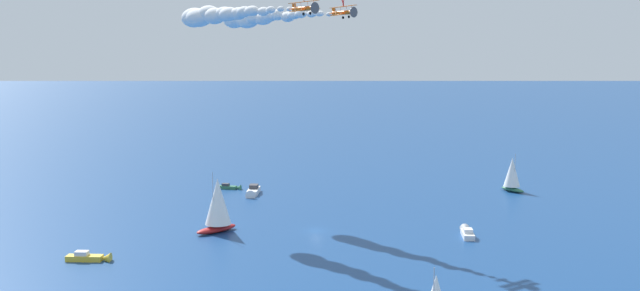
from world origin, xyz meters
TOP-DOWN VIEW (x-y plane):
  - ground_plane at (0.00, 0.00)m, footprint 2000.00×2000.00m
  - sailboat_far_port at (-71.60, -1.01)m, footprint 5.25×8.64m
  - motorboat_far_stbd at (-22.58, 23.72)m, footprint 7.60×7.92m
  - motorboat_offshore at (47.68, -8.28)m, footprint 7.69×7.15m
  - motorboat_ahead at (-11.66, -42.71)m, footprint 9.35×10.16m
  - motorboat_mid_cluster at (-11.27, -53.91)m, footprint 5.59×6.73m
  - sailboat_outer_ring_a at (17.41, -12.53)m, footprint 10.65×6.33m
  - biplane_lead at (-8.08, -0.23)m, footprint 7.43×6.82m
  - wingwalker_lead at (-7.80, -0.20)m, footprint 0.92×0.23m
  - smoke_trail_lead at (-5.68, -32.77)m, footprint 6.94×39.74m
  - biplane_wingman at (7.74, 6.20)m, footprint 7.43×6.82m
  - smoke_trail_wingman at (9.77, -26.57)m, footprint 7.11×40.23m

SIDE VIEW (x-z plane):
  - ground_plane at x=0.00m, z-range 0.00..0.00m
  - motorboat_mid_cluster at x=-11.27m, z-range -0.47..1.57m
  - motorboat_offshore at x=47.68m, z-range -0.56..1.87m
  - motorboat_far_stbd at x=-22.58m, z-range -0.58..1.95m
  - motorboat_ahead at x=-11.66m, z-range -0.73..2.46m
  - sailboat_far_port at x=-71.60m, z-range -0.47..10.35m
  - sailboat_outer_ring_a at x=17.41m, z-range -0.58..12.81m
  - smoke_trail_wingman at x=9.77m, z-range 44.72..50.30m
  - smoke_trail_lead at x=-5.68m, z-range 44.93..50.24m
  - biplane_lead at x=-8.08m, z-range 46.01..49.66m
  - biplane_wingman at x=7.74m, z-range 46.01..49.66m
  - wingwalker_lead at x=-7.80m, z-range 49.11..50.89m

